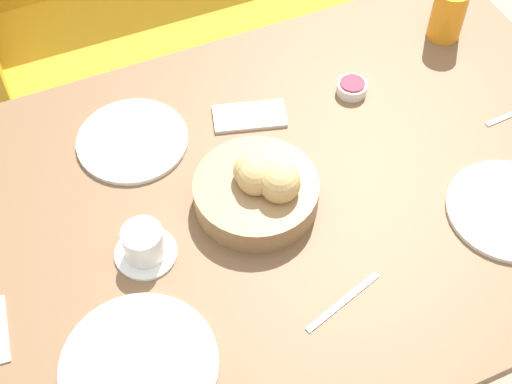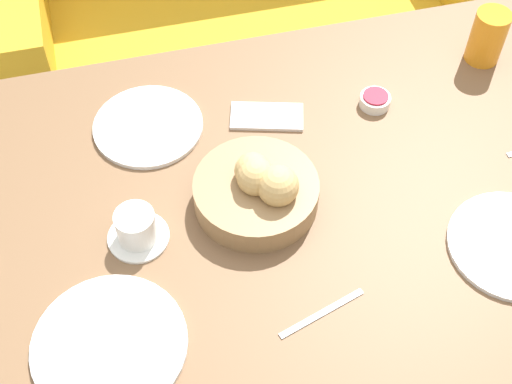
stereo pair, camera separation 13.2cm
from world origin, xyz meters
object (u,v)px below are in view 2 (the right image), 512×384
(plate_near_left, at_px, (109,344))
(cell_phone, at_px, (267,116))
(coffee_cup, at_px, (137,228))
(jam_bowl_berry, at_px, (375,100))
(plate_near_right, at_px, (512,245))
(plate_far_center, at_px, (148,126))
(bread_basket, at_px, (258,189))
(fork_silver, at_px, (324,313))
(juice_glass, at_px, (488,37))
(couch, at_px, (238,12))

(plate_near_left, height_order, cell_phone, plate_near_left)
(coffee_cup, height_order, jam_bowl_berry, coffee_cup)
(plate_near_right, bearing_deg, cell_phone, 130.23)
(plate_near_right, bearing_deg, plate_far_center, 143.02)
(bread_basket, relative_size, fork_silver, 1.43)
(plate_far_center, distance_m, fork_silver, 0.54)
(plate_far_center, relative_size, jam_bowl_berry, 3.49)
(bread_basket, xyz_separation_m, juice_glass, (0.58, 0.27, 0.02))
(plate_far_center, distance_m, cell_phone, 0.25)
(plate_near_right, distance_m, coffee_cup, 0.68)
(juice_glass, xyz_separation_m, cell_phone, (-0.51, -0.06, -0.06))
(plate_near_left, height_order, coffee_cup, coffee_cup)
(juice_glass, bearing_deg, couch, 114.14)
(plate_near_right, relative_size, cell_phone, 1.42)
(couch, bearing_deg, plate_near_right, -80.70)
(plate_near_left, relative_size, coffee_cup, 2.28)
(couch, bearing_deg, cell_phone, -98.71)
(coffee_cup, xyz_separation_m, fork_silver, (0.28, -0.23, -0.03))
(plate_near_left, relative_size, cell_phone, 1.57)
(plate_far_center, xyz_separation_m, fork_silver, (0.22, -0.49, -0.00))
(juice_glass, bearing_deg, plate_near_right, -108.47)
(bread_basket, height_order, plate_near_right, bread_basket)
(couch, distance_m, jam_bowl_berry, 1.02)
(cell_phone, bearing_deg, coffee_cup, -142.49)
(plate_far_center, xyz_separation_m, jam_bowl_berry, (0.47, -0.05, 0.01))
(cell_phone, bearing_deg, plate_near_left, -131.35)
(couch, height_order, plate_near_left, couch)
(coffee_cup, relative_size, jam_bowl_berry, 1.75)
(couch, xyz_separation_m, plate_far_center, (-0.38, -0.86, 0.45))
(jam_bowl_berry, height_order, fork_silver, jam_bowl_berry)
(plate_near_left, bearing_deg, plate_near_right, 1.29)
(bread_basket, height_order, jam_bowl_berry, bread_basket)
(bread_basket, distance_m, plate_near_left, 0.38)
(bread_basket, bearing_deg, plate_near_right, -26.34)
(plate_near_left, relative_size, plate_far_center, 1.15)
(plate_far_center, xyz_separation_m, cell_phone, (0.24, -0.03, -0.00))
(plate_near_right, distance_m, juice_glass, 0.50)
(juice_glass, xyz_separation_m, coffee_cup, (-0.81, -0.29, -0.03))
(juice_glass, distance_m, cell_phone, 0.52)
(couch, xyz_separation_m, jam_bowl_berry, (0.09, -0.91, 0.46))
(juice_glass, bearing_deg, fork_silver, -135.44)
(plate_near_right, distance_m, jam_bowl_berry, 0.41)
(coffee_cup, distance_m, cell_phone, 0.38)
(plate_near_right, xyz_separation_m, plate_far_center, (-0.59, 0.45, 0.00))
(plate_far_center, distance_m, juice_glass, 0.75)
(plate_near_left, xyz_separation_m, plate_far_center, (0.14, 0.46, 0.00))
(fork_silver, relative_size, cell_phone, 0.99)
(plate_near_right, bearing_deg, fork_silver, -173.02)
(plate_near_right, distance_m, plate_far_center, 0.74)
(couch, distance_m, fork_silver, 1.43)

